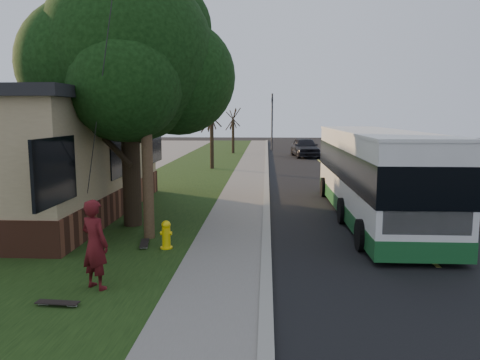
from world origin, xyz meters
name	(u,v)px	position (x,y,z in m)	size (l,w,h in m)	color
ground	(266,252)	(0.00, 0.00, 0.00)	(120.00, 120.00, 0.00)	black
road	(353,191)	(4.00, 10.00, 0.01)	(8.00, 80.00, 0.01)	black
curb	(267,189)	(0.00, 10.00, 0.06)	(0.25, 80.00, 0.12)	gray
sidewalk	(245,189)	(-1.00, 10.00, 0.04)	(2.00, 80.00, 0.08)	slate
grass_verge	(172,188)	(-4.50, 10.00, 0.04)	(5.00, 80.00, 0.07)	black
fire_hydrant	(166,235)	(-2.60, 0.00, 0.43)	(0.32, 0.32, 0.74)	yellow
utility_pole	(145,73)	(-3.31, 0.99, 4.63)	(2.86, 3.21, 9.07)	#473321
leafy_tree	(130,60)	(-4.17, 2.65, 5.17)	(6.30, 6.00, 7.80)	black
bare_tree_near	(212,136)	(-3.50, 18.00, 2.15)	(1.38, 1.21, 4.31)	black
bare_tree_far	(233,131)	(-3.00, 30.00, 2.00)	(1.38, 1.21, 4.03)	black
traffic_signal	(272,118)	(0.50, 34.00, 3.16)	(0.18, 0.22, 5.50)	#2D2D30
transit_bus	(373,172)	(3.62, 4.30, 1.59)	(2.54, 11.03, 2.99)	silver
skateboarder	(95,244)	(-3.40, -2.86, 0.98)	(0.66, 0.43, 1.81)	#4F0F13
skateboard_main	(144,243)	(-3.24, 0.22, 0.13)	(0.37, 0.87, 0.08)	black
skateboard_spare	(57,303)	(-3.80, -3.76, 0.13)	(0.80, 0.25, 0.07)	black
dumpster	(102,176)	(-7.56, 9.20, 0.71)	(1.74, 1.51, 1.33)	black
distant_car	(305,147)	(3.18, 27.39, 0.81)	(1.92, 4.76, 1.62)	black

